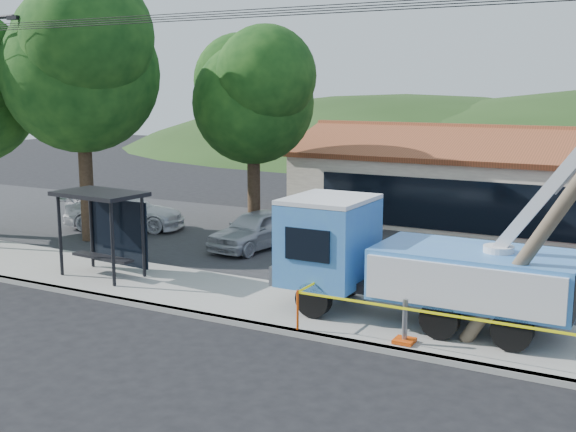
# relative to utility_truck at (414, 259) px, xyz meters

# --- Properties ---
(ground) EXTENTS (120.00, 120.00, 0.00)m
(ground) POSITION_rel_utility_truck_xyz_m (-3.28, -4.44, -1.85)
(ground) COLOR black
(ground) RESTS_ON ground
(curb) EXTENTS (60.00, 0.25, 0.15)m
(curb) POSITION_rel_utility_truck_xyz_m (-3.28, -2.34, -1.77)
(curb) COLOR gray
(curb) RESTS_ON ground
(sidewalk) EXTENTS (60.00, 4.00, 0.15)m
(sidewalk) POSITION_rel_utility_truck_xyz_m (-3.28, -0.44, -1.77)
(sidewalk) COLOR gray
(sidewalk) RESTS_ON ground
(parking_lot) EXTENTS (60.00, 12.00, 0.10)m
(parking_lot) POSITION_rel_utility_truck_xyz_m (-3.28, 7.56, -1.80)
(parking_lot) COLOR #28282B
(parking_lot) RESTS_ON ground
(strip_mall) EXTENTS (22.50, 8.53, 4.67)m
(strip_mall) POSITION_rel_utility_truck_xyz_m (0.72, 15.54, 0.03)
(strip_mall) COLOR #BDAC96
(strip_mall) RESTS_ON ground
(tree_west_near) EXTENTS (7.56, 6.72, 10.80)m
(tree_west_near) POSITION_rel_utility_truck_xyz_m (-15.28, 3.56, 5.68)
(tree_west_near) COLOR #332316
(tree_west_near) RESTS_ON ground
(tree_lot) EXTENTS (6.30, 5.60, 8.94)m
(tree_lot) POSITION_rel_utility_truck_xyz_m (-10.28, 8.56, 4.36)
(tree_lot) COLOR #332316
(tree_lot) RESTS_ON ground
(hill_west) EXTENTS (78.40, 56.00, 28.00)m
(hill_west) POSITION_rel_utility_truck_xyz_m (-18.28, 50.56, -1.85)
(hill_west) COLOR #1C3312
(hill_west) RESTS_ON ground
(utility_truck) EXTENTS (10.77, 4.27, 8.75)m
(utility_truck) POSITION_rel_utility_truck_xyz_m (0.00, 0.00, 0.00)
(utility_truck) COLOR black
(utility_truck) RESTS_ON ground
(bus_shelter) EXTENTS (3.07, 2.03, 2.83)m
(bus_shelter) POSITION_rel_utility_truck_xyz_m (-10.60, -0.44, 0.40)
(bus_shelter) COLOR black
(bus_shelter) RESTS_ON ground
(caution_tape) EXTENTS (10.70, 3.69, 1.07)m
(caution_tape) POSITION_rel_utility_truck_xyz_m (2.97, -0.48, -0.91)
(caution_tape) COLOR #EE4B0C
(caution_tape) RESTS_ON ground
(car_silver) EXTENTS (2.35, 4.65, 1.52)m
(car_silver) POSITION_rel_utility_truck_xyz_m (-8.38, 5.57, -1.85)
(car_silver) COLOR #B1B4B9
(car_silver) RESTS_ON ground
(car_white) EXTENTS (5.78, 3.87, 1.56)m
(car_white) POSITION_rel_utility_truck_xyz_m (-15.56, 6.12, -1.85)
(car_white) COLOR silver
(car_white) RESTS_ON ground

